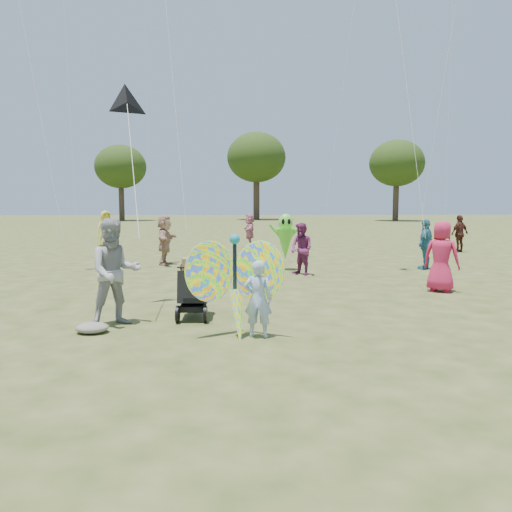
% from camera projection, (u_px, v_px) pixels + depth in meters
% --- Properties ---
extents(ground, '(160.00, 160.00, 0.00)m').
position_uv_depth(ground, '(273.00, 337.00, 7.69)').
color(ground, '#51592B').
rests_on(ground, ground).
extents(child_girl, '(0.48, 0.36, 1.19)m').
position_uv_depth(child_girl, '(258.00, 299.00, 7.63)').
color(child_girl, '#99B0D8').
rests_on(child_girl, ground).
extents(adult_man, '(1.07, 0.97, 1.80)m').
position_uv_depth(adult_man, '(115.00, 272.00, 8.37)').
color(adult_man, '#96959A').
rests_on(adult_man, ground).
extents(grey_bag, '(0.52, 0.42, 0.16)m').
position_uv_depth(grey_bag, '(92.00, 328.00, 7.93)').
color(grey_bag, slate).
rests_on(grey_bag, ground).
extents(crowd_a, '(0.96, 0.90, 1.65)m').
position_uv_depth(crowd_a, '(441.00, 256.00, 11.56)').
color(crowd_a, '#C41F49').
rests_on(crowd_a, ground).
extents(crowd_c, '(0.91, 0.93, 1.57)m').
position_uv_depth(crowd_c, '(426.00, 244.00, 15.53)').
color(crowd_c, teal).
rests_on(crowd_c, ground).
extents(crowd_d, '(0.65, 1.59, 1.67)m').
position_uv_depth(crowd_d, '(165.00, 240.00, 16.66)').
color(crowd_d, tan).
rests_on(crowd_d, ground).
extents(crowd_e, '(0.89, 0.92, 1.50)m').
position_uv_depth(crowd_e, '(302.00, 249.00, 14.27)').
color(crowd_e, '#722656').
rests_on(crowd_e, ground).
extents(crowd_g, '(1.01, 0.93, 1.74)m').
position_uv_depth(crowd_g, '(106.00, 230.00, 22.05)').
color(crowd_g, yellow).
rests_on(crowd_g, ground).
extents(crowd_h, '(0.99, 0.73, 1.56)m').
position_uv_depth(crowd_h, '(460.00, 234.00, 20.96)').
color(crowd_h, '#491F18').
rests_on(crowd_h, ground).
extents(crowd_j, '(0.51, 1.48, 1.58)m').
position_uv_depth(crowd_j, '(250.00, 231.00, 23.20)').
color(crowd_j, '#C26F86').
rests_on(crowd_j, ground).
extents(jogging_stroller, '(0.54, 1.06, 1.09)m').
position_uv_depth(jogging_stroller, '(193.00, 284.00, 8.94)').
color(jogging_stroller, black).
rests_on(jogging_stroller, ground).
extents(butterfly_kite, '(1.74, 0.75, 1.79)m').
position_uv_depth(butterfly_kite, '(236.00, 285.00, 7.63)').
color(butterfly_kite, '#FF5928').
rests_on(butterfly_kite, ground).
extents(delta_kite_rig, '(0.94, 1.92, 2.97)m').
position_uv_depth(delta_kite_rig, '(127.00, 104.00, 9.72)').
color(delta_kite_rig, black).
rests_on(delta_kite_rig, ground).
extents(alien_kite, '(1.12, 0.69, 1.74)m').
position_uv_depth(alien_kite, '(285.00, 239.00, 15.31)').
color(alien_kite, '#60E135').
rests_on(alien_kite, ground).
extents(tree_line, '(91.78, 33.60, 10.79)m').
position_uv_depth(tree_line, '(276.00, 157.00, 51.82)').
color(tree_line, '#3A2D21').
rests_on(tree_line, ground).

